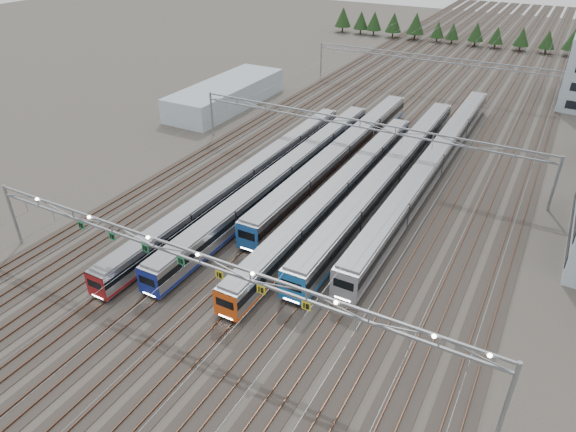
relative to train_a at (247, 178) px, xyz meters
The scene contains 13 objects.
ground 27.67m from the train_a, 65.95° to the right, with size 400.00×400.00×0.00m, color #47423A.
track_bed 75.64m from the train_a, 81.45° to the left, with size 54.00×260.00×5.42m.
train_a is the anchor object (origin of this frame).
train_b 5.33m from the train_a, 32.39° to the left, with size 2.82×57.57×3.67m.
train_c 15.82m from the train_a, 55.32° to the left, with size 3.12×54.15×4.07m.
train_d 13.67m from the train_a, ahead, with size 2.81×54.18×3.66m.
train_e 20.69m from the train_a, 29.53° to the left, with size 3.11×59.83×4.06m.
train_f 28.19m from the train_a, 37.04° to the left, with size 3.04×67.85×3.97m.
gantry_near 28.17m from the train_a, 66.14° to the right, with size 56.36×0.61×8.08m.
gantry_mid 19.11m from the train_a, 52.75° to the left, with size 56.36×0.36×8.00m.
gantry_far 61.00m from the train_a, 79.34° to the left, with size 56.36×0.36×8.00m.
west_shed 38.26m from the train_a, 128.93° to the left, with size 10.00×30.00×4.77m, color #ADC5CF.
treeline 111.59m from the train_a, 83.05° to the left, with size 100.10×5.60×7.02m.
Camera 1 is at (26.01, -30.25, 35.23)m, focal length 32.00 mm.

